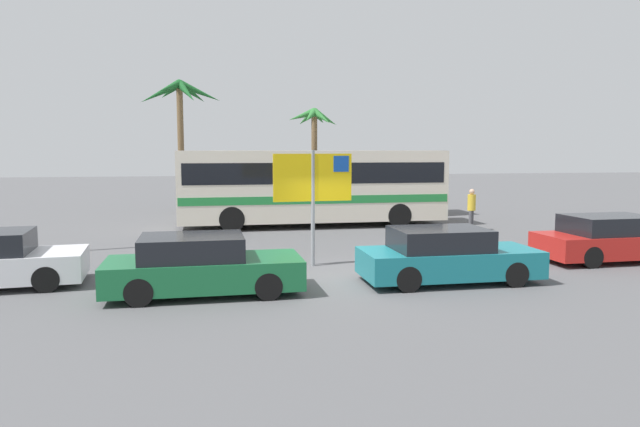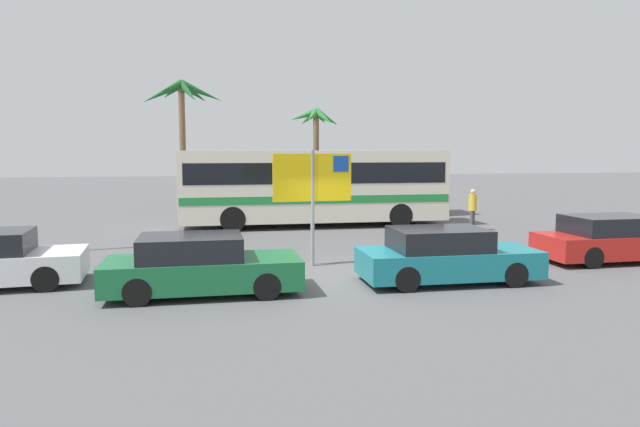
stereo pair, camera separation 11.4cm
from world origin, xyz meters
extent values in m
plane|color=#565659|center=(0.00, 0.00, 0.00)|extent=(120.00, 120.00, 0.00)
cube|color=silver|center=(0.83, 10.02, 1.73)|extent=(11.05, 2.55, 2.90)
cube|color=black|center=(0.83, 10.02, 2.28)|extent=(10.61, 2.57, 0.84)
cube|color=#23843D|center=(0.83, 10.02, 1.22)|extent=(10.94, 2.57, 0.32)
cylinder|color=black|center=(4.25, 11.16, 0.50)|extent=(1.00, 0.28, 1.00)
cylinder|color=black|center=(4.25, 8.87, 0.50)|extent=(1.00, 0.28, 1.00)
cylinder|color=black|center=(-2.60, 11.16, 0.50)|extent=(1.00, 0.28, 1.00)
cylinder|color=black|center=(-2.60, 8.87, 0.50)|extent=(1.00, 0.28, 1.00)
cube|color=silver|center=(2.23, 13.61, 1.73)|extent=(11.05, 2.55, 2.90)
cube|color=black|center=(2.23, 13.61, 2.28)|extent=(10.61, 2.57, 0.84)
cube|color=orange|center=(2.23, 13.61, 1.22)|extent=(10.94, 2.57, 0.32)
cylinder|color=black|center=(5.66, 14.75, 0.50)|extent=(1.00, 0.28, 1.00)
cylinder|color=black|center=(5.66, 12.46, 0.50)|extent=(1.00, 0.28, 1.00)
cylinder|color=black|center=(-1.19, 14.75, 0.50)|extent=(1.00, 0.28, 1.00)
cylinder|color=black|center=(-1.19, 12.46, 0.50)|extent=(1.00, 0.28, 1.00)
cylinder|color=gray|center=(-0.68, 1.63, 1.60)|extent=(0.11, 0.11, 3.20)
cube|color=yellow|center=(-0.68, 1.63, 2.45)|extent=(2.20, 0.20, 1.30)
cube|color=#1447A8|center=(0.12, 1.68, 2.82)|extent=(0.44, 0.10, 0.44)
cube|color=#19757F|center=(2.21, -0.96, 0.48)|extent=(4.26, 1.78, 0.64)
cube|color=black|center=(1.96, -0.96, 1.06)|extent=(2.22, 1.64, 0.52)
cylinder|color=black|center=(3.53, -0.15, 0.30)|extent=(0.60, 0.16, 0.60)
cylinder|color=black|center=(3.53, -1.78, 0.30)|extent=(0.60, 0.16, 0.60)
cylinder|color=black|center=(0.89, -0.15, 0.30)|extent=(0.60, 0.16, 0.60)
cylinder|color=black|center=(0.89, -1.78, 0.30)|extent=(0.60, 0.16, 0.60)
cube|color=red|center=(8.11, 0.71, 0.48)|extent=(4.60, 1.90, 0.64)
cube|color=black|center=(7.83, 0.70, 1.06)|extent=(2.41, 1.71, 0.52)
cylinder|color=black|center=(9.51, 1.57, 0.30)|extent=(0.60, 0.17, 0.60)
cylinder|color=black|center=(6.68, 1.52, 0.30)|extent=(0.60, 0.17, 0.60)
cylinder|color=black|center=(6.71, -0.15, 0.30)|extent=(0.60, 0.17, 0.60)
cylinder|color=black|center=(-7.26, 1.44, 0.30)|extent=(0.61, 0.21, 0.60)
cylinder|color=black|center=(-7.13, -0.24, 0.30)|extent=(0.61, 0.21, 0.60)
cube|color=#196638|center=(-3.62, -1.06, 0.48)|extent=(4.31, 1.86, 0.64)
cube|color=black|center=(-3.87, -1.07, 1.06)|extent=(2.25, 1.69, 0.52)
cylinder|color=black|center=(-2.29, -0.22, 0.30)|extent=(0.60, 0.17, 0.60)
cylinder|color=black|center=(-2.28, -1.88, 0.30)|extent=(0.60, 0.17, 0.60)
cylinder|color=black|center=(-4.96, -0.24, 0.30)|extent=(0.60, 0.17, 0.60)
cylinder|color=black|center=(-4.94, -1.91, 0.30)|extent=(0.60, 0.17, 0.60)
cylinder|color=#4C4C51|center=(6.72, 7.39, 0.40)|extent=(0.13, 0.13, 0.81)
cylinder|color=#4C4C51|center=(6.85, 7.52, 0.40)|extent=(0.13, 0.13, 0.81)
cylinder|color=gold|center=(6.79, 7.46, 1.12)|extent=(0.32, 0.32, 0.64)
sphere|color=tan|center=(6.79, 7.46, 1.55)|extent=(0.22, 0.22, 0.22)
cylinder|color=brown|center=(2.28, 17.52, 2.53)|extent=(0.32, 0.32, 5.06)
cone|color=#2D7533|center=(2.92, 17.62, 4.92)|extent=(1.55, 0.67, 1.08)
cone|color=#2D7533|center=(2.65, 18.10, 4.99)|extent=(1.19, 1.52, 0.96)
cone|color=#2D7533|center=(1.97, 18.11, 4.95)|extent=(1.10, 1.54, 1.03)
cone|color=#2D7533|center=(1.58, 17.51, 5.04)|extent=(1.54, 0.48, 0.87)
cone|color=#2D7533|center=(1.95, 16.93, 4.98)|extent=(1.13, 1.54, 0.97)
cone|color=#2D7533|center=(2.59, 16.94, 4.94)|extent=(1.09, 1.54, 1.05)
cylinder|color=brown|center=(-4.80, 16.92, 3.17)|extent=(0.32, 0.32, 6.35)
cone|color=#195623|center=(-3.79, 16.97, 6.14)|extent=(2.21, 0.54, 1.23)
cone|color=#195623|center=(-4.19, 17.74, 6.17)|extent=(1.67, 2.02, 1.17)
cone|color=#195623|center=(-5.31, 17.85, 6.26)|extent=(1.45, 2.16, 1.00)
cone|color=#195623|center=(-5.77, 17.09, 6.08)|extent=(2.20, 0.79, 1.34)
cone|color=#195623|center=(-5.24, 15.97, 6.25)|extent=(1.32, 2.20, 1.01)
cone|color=#195623|center=(-4.42, 16.03, 6.05)|extent=(1.24, 2.14, 1.39)
camera|label=1|loc=(-3.52, -14.11, 3.20)|focal=32.87mm
camera|label=2|loc=(-3.41, -14.13, 3.20)|focal=32.87mm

